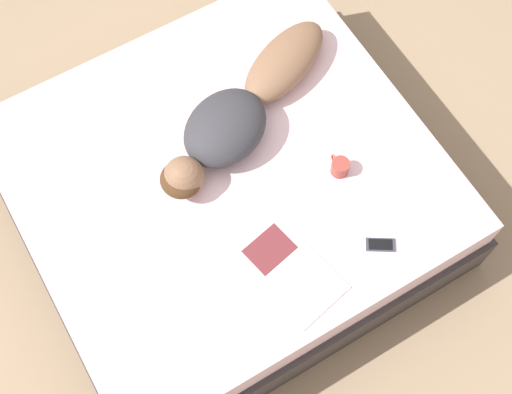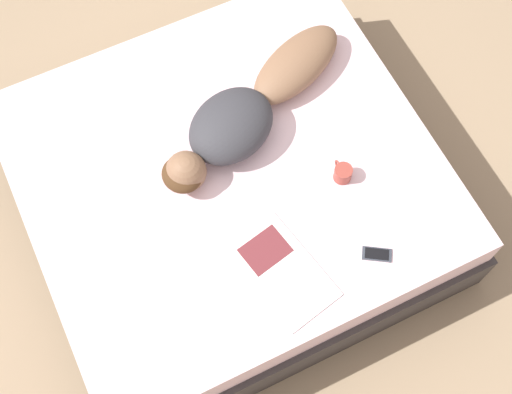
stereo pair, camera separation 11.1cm
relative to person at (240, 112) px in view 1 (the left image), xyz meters
The scene contains 6 objects.
ground_plane 0.70m from the person, 134.88° to the left, with size 12.00×12.00×0.00m, color #9E8466.
bed 0.47m from the person, 134.88° to the left, with size 1.89×2.03×0.55m.
person is the anchor object (origin of this frame).
open_magazine 0.81m from the person, 165.69° to the left, with size 0.56×0.40×0.01m.
coffee_mug 0.56m from the person, 149.84° to the right, with size 0.12×0.09×0.08m.
cell_phone 0.93m from the person, 165.51° to the right, with size 0.13×0.15×0.01m.
Camera 1 is at (-1.38, 0.64, 3.66)m, focal length 50.00 mm.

